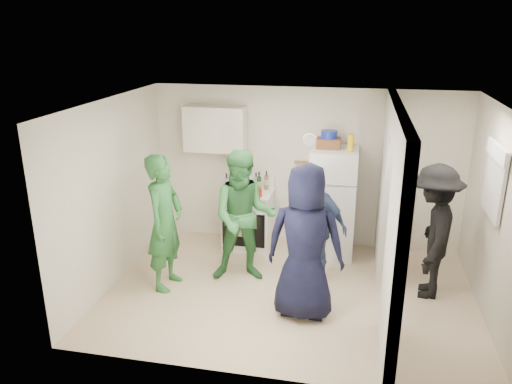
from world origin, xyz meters
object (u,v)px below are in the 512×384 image
Objects in this scene: blue_bowl at (329,134)px; yellow_cup_stack_top at (351,143)px; stove at (248,219)px; person_navy at (305,243)px; wicker_basket at (329,143)px; person_green_center at (244,217)px; person_nook at (433,232)px; fridge at (332,203)px; person_denim at (314,226)px; person_green_left at (165,223)px.

blue_bowl is 0.36m from yellow_cup_stack_top.
stove is 0.48× the size of person_navy.
person_green_center is at bearing -133.18° from wicker_basket.
person_navy is (1.09, -1.82, 0.50)m from stove.
stove is at bearing -102.85° from person_nook.
person_nook is at bearing -36.54° from fridge.
blue_bowl is at bearing 35.74° from person_green_center.
wicker_basket is 0.22× the size of person_denim.
person_denim is 0.90× the size of person_nook.
fridge is 1.64m from person_nook.
person_navy reaches higher than fridge.
person_green_left is (-2.00, -1.50, -0.95)m from blue_bowl.
fridge is 1.54m from person_green_center.
stove is at bearing -179.05° from wicker_basket.
person_green_center is at bearing -137.19° from fridge.
yellow_cup_stack_top reaches higher than person_nook.
person_denim is at bearing -88.57° from person_navy.
person_navy is at bearing -93.69° from wicker_basket.
blue_bowl is 0.13× the size of person_green_center.
person_green_left is 3.45m from person_nook.
person_green_center is 1.16× the size of person_denim.
person_green_center is (0.97, 0.41, -0.00)m from person_green_left.
yellow_cup_stack_top is (0.32, -0.15, 0.05)m from wicker_basket.
person_green_center is at bearing -61.23° from person_green_left.
person_green_left reaches higher than wicker_basket.
person_green_left is 1.00× the size of person_green_center.
person_navy is (-0.02, -0.92, 0.16)m from person_denim.
person_nook is (1.51, -0.11, 0.09)m from person_denim.
person_nook reaches higher than stove.
yellow_cup_stack_top is 0.14× the size of person_nook.
person_green_center is at bearing -80.15° from stove.
person_green_left is at bearing -149.77° from yellow_cup_stack_top.
fridge is (1.31, -0.03, 0.37)m from stove.
fridge is at bearing -26.57° from wicker_basket.
blue_bowl reaches higher than person_green_left.
yellow_cup_stack_top is 0.16× the size of person_denim.
fridge is 6.65× the size of yellow_cup_stack_top.
yellow_cup_stack_top is at bearing -4.85° from stove.
person_navy is at bearing -96.96° from fridge.
blue_bowl is (0.00, 0.00, 0.13)m from wicker_basket.
fridge is 6.92× the size of blue_bowl.
wicker_basket is at bearing 154.89° from yellow_cup_stack_top.
blue_bowl is at bearing 153.43° from fridge.
person_green_center is at bearing -151.57° from person_denim.
yellow_cup_stack_top is 1.93m from person_navy.
wicker_basket is at bearing 35.74° from person_green_center.
blue_bowl reaches higher than wicker_basket.
stove is 2.61× the size of wicker_basket.
fridge reaches higher than stove.
person_nook is at bearing -9.55° from person_green_center.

